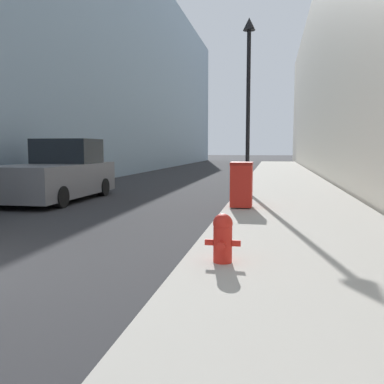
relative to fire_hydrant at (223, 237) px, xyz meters
name	(u,v)px	position (x,y,z in m)	size (l,w,h in m)	color
sidewalk_right	(286,181)	(1.36, 16.52, -0.43)	(3.92, 60.00, 0.12)	#ADA89E
building_left_glass	(70,69)	(-14.35, 24.52, 7.14)	(12.00, 60.00, 15.26)	#849EB2
fire_hydrant	(223,237)	(0.00, 0.00, 0.00)	(0.51, 0.39, 0.70)	red
trash_bin	(241,184)	(-0.14, 5.68, 0.27)	(0.59, 0.66, 1.24)	red
lamppost	(248,86)	(-0.22, 9.71, 3.45)	(0.44, 0.44, 6.17)	black
pickup_truck	(58,174)	(-6.38, 7.27, 0.37)	(2.27, 5.15, 2.05)	slate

